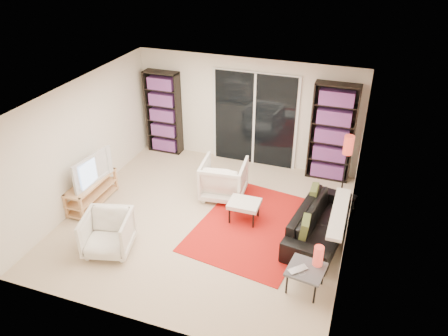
{
  "coord_description": "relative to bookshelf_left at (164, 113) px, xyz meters",
  "views": [
    {
      "loc": [
        2.49,
        -6.1,
        4.86
      ],
      "look_at": [
        0.25,
        0.3,
        1.0
      ],
      "focal_mm": 35.0,
      "sensor_mm": 36.0,
      "label": 1
    }
  ],
  "objects": [
    {
      "name": "tv",
      "position": [
        -0.33,
        -2.54,
        -0.18
      ],
      "size": [
        0.27,
        1.02,
        0.58
      ],
      "primitive_type": "imported",
      "rotation": [
        0.0,
        0.0,
        1.44
      ],
      "color": "black",
      "rests_on": "tv_stand"
    },
    {
      "name": "wall_front",
      "position": [
        1.95,
        -4.83,
        0.22
      ],
      "size": [
        5.0,
        0.02,
        2.4
      ],
      "primitive_type": "cube",
      "color": "white",
      "rests_on": "ground"
    },
    {
      "name": "armchair_front",
      "position": [
        0.73,
        -3.66,
        -0.62
      ],
      "size": [
        0.92,
        0.94,
        0.7
      ],
      "primitive_type": "imported",
      "rotation": [
        0.0,
        0.0,
        0.26
      ],
      "color": "silver",
      "rests_on": "floor"
    },
    {
      "name": "wall_back",
      "position": [
        1.95,
        0.17,
        0.22
      ],
      "size": [
        5.0,
        0.02,
        2.4
      ],
      "primitive_type": "cube",
      "color": "white",
      "rests_on": "ground"
    },
    {
      "name": "armchair_back",
      "position": [
        1.99,
        -1.45,
        -0.58
      ],
      "size": [
        0.93,
        0.95,
        0.79
      ],
      "primitive_type": "imported",
      "rotation": [
        0.0,
        0.0,
        3.25
      ],
      "color": "silver",
      "rests_on": "floor"
    },
    {
      "name": "ottoman",
      "position": [
        2.61,
        -2.09,
        -0.63
      ],
      "size": [
        0.57,
        0.47,
        0.4
      ],
      "color": "silver",
      "rests_on": "floor"
    },
    {
      "name": "laptop",
      "position": [
        3.9,
        -3.57,
        -0.56
      ],
      "size": [
        0.35,
        0.35,
        0.02
      ],
      "primitive_type": "imported",
      "rotation": [
        0.0,
        0.0,
        0.78
      ],
      "color": "silver",
      "rests_on": "side_table"
    },
    {
      "name": "rug",
      "position": [
        2.86,
        -2.21,
        -0.97
      ],
      "size": [
        2.24,
        2.81,
        0.01
      ],
      "primitive_type": "cube",
      "rotation": [
        0.0,
        0.0,
        -0.14
      ],
      "color": "red",
      "rests_on": "floor"
    },
    {
      "name": "wall_right",
      "position": [
        4.45,
        -2.33,
        0.22
      ],
      "size": [
        0.02,
        5.0,
        2.4
      ],
      "primitive_type": "cube",
      "color": "white",
      "rests_on": "ground"
    },
    {
      "name": "ceiling",
      "position": [
        1.95,
        -2.33,
        1.42
      ],
      "size": [
        5.0,
        5.0,
        0.02
      ],
      "primitive_type": "cube",
      "color": "white",
      "rests_on": "wall_back"
    },
    {
      "name": "bookshelf_left",
      "position": [
        0.0,
        0.0,
        0.0
      ],
      "size": [
        0.8,
        0.3,
        1.95
      ],
      "color": "black",
      "rests_on": "ground"
    },
    {
      "name": "floor",
      "position": [
        1.95,
        -2.33,
        -0.98
      ],
      "size": [
        5.0,
        5.0,
        0.0
      ],
      "primitive_type": "plane",
      "color": "#CDB093",
      "rests_on": "ground"
    },
    {
      "name": "sliding_door",
      "position": [
        2.15,
        0.13,
        0.07
      ],
      "size": [
        1.92,
        0.08,
        2.16
      ],
      "color": "white",
      "rests_on": "ground"
    },
    {
      "name": "wall_left",
      "position": [
        -0.55,
        -2.33,
        0.22
      ],
      "size": [
        0.02,
        5.0,
        2.4
      ],
      "primitive_type": "cube",
      "color": "white",
      "rests_on": "ground"
    },
    {
      "name": "bookshelf_right",
      "position": [
        3.85,
        -0.0,
        0.07
      ],
      "size": [
        0.9,
        0.3,
        2.1
      ],
      "color": "black",
      "rests_on": "ground"
    },
    {
      "name": "side_table",
      "position": [
        3.99,
        -3.46,
        -0.62
      ],
      "size": [
        0.59,
        0.59,
        0.4
      ],
      "color": "#4E4E54",
      "rests_on": "floor"
    },
    {
      "name": "floor_lamp",
      "position": [
        4.23,
        -0.75,
        0.07
      ],
      "size": [
        0.21,
        0.21,
        1.38
      ],
      "color": "black",
      "rests_on": "floor"
    },
    {
      "name": "sofa",
      "position": [
        4.02,
        -2.11,
        -0.68
      ],
      "size": [
        1.08,
        2.09,
        0.58
      ],
      "primitive_type": "imported",
      "rotation": [
        0.0,
        0.0,
        1.42
      ],
      "color": "black",
      "rests_on": "floor"
    },
    {
      "name": "table_lamp",
      "position": [
        4.12,
        -3.32,
        -0.41
      ],
      "size": [
        0.15,
        0.15,
        0.33
      ],
      "primitive_type": "cylinder",
      "color": "red",
      "rests_on": "side_table"
    },
    {
      "name": "tv_stand",
      "position": [
        -0.35,
        -2.54,
        -0.71
      ],
      "size": [
        0.4,
        1.24,
        0.5
      ],
      "color": "#E7B175",
      "rests_on": "floor"
    }
  ]
}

